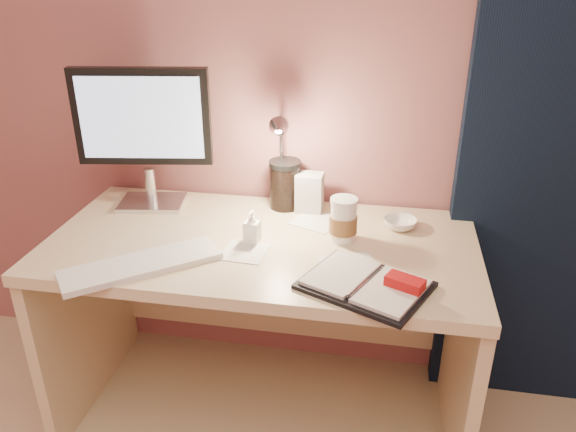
% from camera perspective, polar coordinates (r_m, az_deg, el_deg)
% --- Properties ---
extents(room, '(3.50, 3.50, 3.50)m').
position_cam_1_polar(room, '(2.03, 26.87, 9.78)').
color(room, '#C6B28E').
rests_on(room, ground).
extents(desk, '(1.40, 0.70, 0.73)m').
position_cam_1_polar(desk, '(2.01, -2.15, -7.22)').
color(desk, beige).
rests_on(desk, ground).
extents(monitor, '(0.48, 0.20, 0.51)m').
position_cam_1_polar(monitor, '(2.05, -14.47, 8.85)').
color(monitor, silver).
rests_on(monitor, desk).
extents(keyboard, '(0.45, 0.40, 0.02)m').
position_cam_1_polar(keyboard, '(1.74, -14.66, -4.80)').
color(keyboard, white).
rests_on(keyboard, desk).
extents(planner, '(0.41, 0.37, 0.05)m').
position_cam_1_polar(planner, '(1.60, 8.17, -6.85)').
color(planner, black).
rests_on(planner, desk).
extents(paper_a, '(0.22, 0.22, 0.00)m').
position_cam_1_polar(paper_a, '(1.69, 6.40, -5.28)').
color(paper_a, silver).
rests_on(paper_a, desk).
extents(paper_b, '(0.15, 0.15, 0.00)m').
position_cam_1_polar(paper_b, '(1.77, -4.41, -3.66)').
color(paper_b, silver).
rests_on(paper_b, desk).
extents(paper_c, '(0.20, 0.20, 0.00)m').
position_cam_1_polar(paper_c, '(1.97, 2.93, -0.49)').
color(paper_c, silver).
rests_on(paper_c, desk).
extents(coffee_cup, '(0.09, 0.09, 0.15)m').
position_cam_1_polar(coffee_cup, '(1.82, 5.64, -0.48)').
color(coffee_cup, white).
rests_on(coffee_cup, desk).
extents(bowl, '(0.12, 0.12, 0.04)m').
position_cam_1_polar(bowl, '(1.95, 11.32, -0.75)').
color(bowl, white).
rests_on(bowl, desk).
extents(lotion_bottle, '(0.05, 0.05, 0.11)m').
position_cam_1_polar(lotion_bottle, '(1.81, -3.68, -1.08)').
color(lotion_bottle, white).
rests_on(lotion_bottle, desk).
extents(dark_jar, '(0.11, 0.11, 0.16)m').
position_cam_1_polar(dark_jar, '(2.05, -0.30, 2.99)').
color(dark_jar, black).
rests_on(dark_jar, desk).
extents(product_box, '(0.10, 0.08, 0.14)m').
position_cam_1_polar(product_box, '(2.02, 2.19, 2.39)').
color(product_box, '#B8B9B4').
rests_on(product_box, desk).
extents(desk_lamp, '(0.10, 0.23, 0.37)m').
position_cam_1_polar(desk_lamp, '(1.94, -1.52, 6.46)').
color(desk_lamp, silver).
rests_on(desk_lamp, desk).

